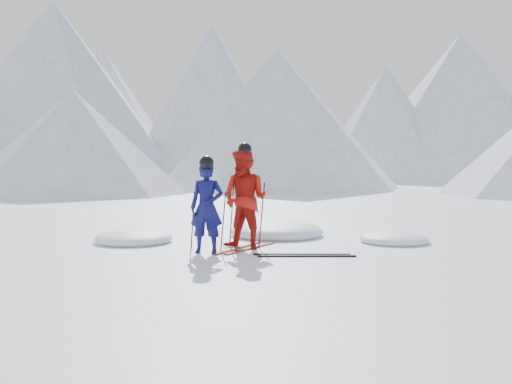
# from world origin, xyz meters

# --- Properties ---
(ground) EXTENTS (160.00, 160.00, 0.00)m
(ground) POSITION_xyz_m (0.00, 0.00, 0.00)
(ground) COLOR white
(ground) RESTS_ON ground
(mountain_range) EXTENTS (106.15, 62.94, 15.53)m
(mountain_range) POSITION_xyz_m (5.71, 35.31, 6.72)
(mountain_range) COLOR #B2BCD1
(mountain_range) RESTS_ON ground
(skier_blue) EXTENTS (0.60, 0.40, 1.64)m
(skier_blue) POSITION_xyz_m (-2.72, 0.35, 0.82)
(skier_blue) COLOR #0C0F4C
(skier_blue) RESTS_ON ground
(skier_red) EXTENTS (1.12, 1.01, 1.90)m
(skier_red) POSITION_xyz_m (-2.11, 0.92, 0.95)
(skier_red) COLOR #AE160D
(skier_red) RESTS_ON ground
(pole_blue_left) EXTENTS (0.11, 0.08, 1.09)m
(pole_blue_left) POSITION_xyz_m (-3.02, 0.50, 0.55)
(pole_blue_left) COLOR black
(pole_blue_left) RESTS_ON ground
(pole_blue_right) EXTENTS (0.11, 0.07, 1.09)m
(pole_blue_right) POSITION_xyz_m (-2.47, 0.60, 0.55)
(pole_blue_right) COLOR black
(pole_blue_right) RESTS_ON ground
(pole_red_left) EXTENTS (0.13, 0.10, 1.26)m
(pole_red_left) POSITION_xyz_m (-2.41, 1.17, 0.63)
(pole_red_left) COLOR black
(pole_red_left) RESTS_ON ground
(pole_red_right) EXTENTS (0.13, 0.09, 1.26)m
(pole_red_right) POSITION_xyz_m (-1.81, 1.07, 0.63)
(pole_red_right) COLOR black
(pole_red_right) RESTS_ON ground
(ski_worn_left) EXTENTS (0.66, 1.63, 0.03)m
(ski_worn_left) POSITION_xyz_m (-2.23, 0.92, 0.01)
(ski_worn_left) COLOR black
(ski_worn_left) RESTS_ON ground
(ski_worn_right) EXTENTS (0.77, 1.59, 0.03)m
(ski_worn_right) POSITION_xyz_m (-1.99, 0.92, 0.01)
(ski_worn_right) COLOR black
(ski_worn_right) RESTS_ON ground
(ski_loose_a) EXTENTS (1.70, 0.27, 0.03)m
(ski_loose_a) POSITION_xyz_m (-1.01, 0.34, 0.01)
(ski_loose_a) COLOR black
(ski_loose_a) RESTS_ON ground
(ski_loose_b) EXTENTS (1.70, 0.33, 0.03)m
(ski_loose_b) POSITION_xyz_m (-0.91, 0.19, 0.01)
(ski_loose_b) COLOR black
(ski_loose_b) RESTS_ON ground
(snow_lumps) EXTENTS (8.83, 5.08, 0.46)m
(snow_lumps) POSITION_xyz_m (-1.56, 2.12, 0.00)
(snow_lumps) COLOR white
(snow_lumps) RESTS_ON ground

